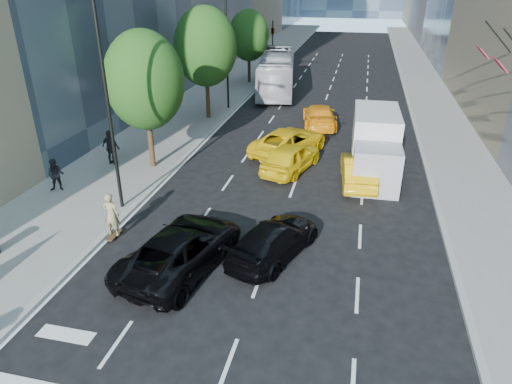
% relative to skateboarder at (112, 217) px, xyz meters
% --- Properties ---
extents(ground, '(160.00, 160.00, 0.00)m').
position_rel_skateboarder_xyz_m(ground, '(5.60, -1.58, -0.96)').
color(ground, black).
rests_on(ground, ground).
extents(sidewalk_left, '(6.00, 120.00, 0.15)m').
position_rel_skateboarder_xyz_m(sidewalk_left, '(-3.40, 28.42, -0.88)').
color(sidewalk_left, slate).
rests_on(sidewalk_left, ground).
extents(sidewalk_right, '(4.00, 120.00, 0.15)m').
position_rel_skateboarder_xyz_m(sidewalk_right, '(15.60, 28.42, -0.88)').
color(sidewalk_right, slate).
rests_on(sidewalk_right, ground).
extents(lamp_near, '(2.13, 0.22, 10.00)m').
position_rel_skateboarder_xyz_m(lamp_near, '(-0.72, 2.42, 4.85)').
color(lamp_near, black).
rests_on(lamp_near, sidewalk_left).
extents(lamp_far, '(2.13, 0.22, 10.00)m').
position_rel_skateboarder_xyz_m(lamp_far, '(-0.72, 20.42, 4.85)').
color(lamp_far, black).
rests_on(lamp_far, sidewalk_left).
extents(tree_near, '(4.20, 4.20, 7.46)m').
position_rel_skateboarder_xyz_m(tree_near, '(-1.60, 7.42, 4.01)').
color(tree_near, black).
rests_on(tree_near, sidewalk_left).
extents(tree_mid, '(4.50, 4.50, 7.99)m').
position_rel_skateboarder_xyz_m(tree_mid, '(-1.60, 17.42, 4.36)').
color(tree_mid, black).
rests_on(tree_mid, sidewalk_left).
extents(tree_far, '(3.90, 3.90, 6.92)m').
position_rel_skateboarder_xyz_m(tree_far, '(-1.60, 30.42, 3.67)').
color(tree_far, black).
rests_on(tree_far, sidewalk_left).
extents(traffic_signal, '(2.48, 0.53, 5.20)m').
position_rel_skateboarder_xyz_m(traffic_signal, '(-0.80, 38.42, 3.28)').
color(traffic_signal, black).
rests_on(traffic_signal, sidewalk_left).
extents(skateboarder, '(0.70, 0.46, 1.92)m').
position_rel_skateboarder_xyz_m(skateboarder, '(0.00, 0.00, 0.00)').
color(skateboarder, olive).
rests_on(skateboarder, ground).
extents(black_sedan_lincoln, '(3.87, 6.28, 1.62)m').
position_rel_skateboarder_xyz_m(black_sedan_lincoln, '(3.60, -1.38, -0.15)').
color(black_sedan_lincoln, black).
rests_on(black_sedan_lincoln, ground).
extents(black_sedan_mercedes, '(3.53, 5.24, 1.41)m').
position_rel_skateboarder_xyz_m(black_sedan_mercedes, '(6.80, 0.18, -0.25)').
color(black_sedan_mercedes, black).
rests_on(black_sedan_mercedes, ground).
extents(taxi_a, '(3.17, 5.12, 1.63)m').
position_rel_skateboarder_xyz_m(taxi_a, '(6.10, 8.82, -0.14)').
color(taxi_a, yellow).
rests_on(taxi_a, ground).
extents(taxi_b, '(2.08, 4.80, 1.54)m').
position_rel_skateboarder_xyz_m(taxi_b, '(9.80, 7.95, -0.19)').
color(taxi_b, '#E2A90B').
rests_on(taxi_b, ground).
extents(taxi_c, '(4.71, 6.34, 1.60)m').
position_rel_skateboarder_xyz_m(taxi_c, '(5.57, 11.42, -0.16)').
color(taxi_c, yellow).
rests_on(taxi_c, ground).
extents(taxi_d, '(3.08, 5.74, 1.58)m').
position_rel_skateboarder_xyz_m(taxi_d, '(6.80, 17.48, -0.17)').
color(taxi_d, orange).
rests_on(taxi_d, ground).
extents(city_bus, '(4.75, 13.01, 3.54)m').
position_rel_skateboarder_xyz_m(city_bus, '(1.76, 27.62, 0.81)').
color(city_bus, silver).
rests_on(city_bus, ground).
extents(box_truck, '(2.67, 6.85, 3.24)m').
position_rel_skateboarder_xyz_m(box_truck, '(10.59, 9.72, 0.69)').
color(box_truck, beige).
rests_on(box_truck, ground).
extents(pedestrian_a, '(0.97, 0.86, 1.67)m').
position_rel_skateboarder_xyz_m(pedestrian_a, '(-4.89, 3.32, 0.03)').
color(pedestrian_a, black).
rests_on(pedestrian_a, sidewalk_left).
extents(pedestrian_b, '(1.26, 0.73, 2.02)m').
position_rel_skateboarder_xyz_m(pedestrian_b, '(-3.97, 7.15, 0.20)').
color(pedestrian_b, black).
rests_on(pedestrian_b, sidewalk_left).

